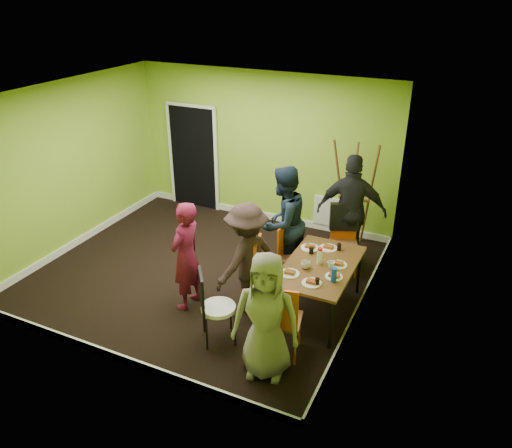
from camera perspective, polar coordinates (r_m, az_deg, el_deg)
The scene contains 28 objects.
ground at distance 8.02m, azimuth -5.91°, elevation -5.49°, with size 5.00×5.00×0.00m, color black.
room_walls at distance 7.60m, azimuth -6.24°, elevation 1.06°, with size 5.04×4.54×2.82m.
dining_table at distance 6.80m, azimuth 7.32°, elevation -5.01°, with size 0.90×1.50×0.75m.
chair_left_far at distance 7.48m, azimuth 3.80°, elevation -3.16°, with size 0.40×0.40×0.95m.
chair_left_near at distance 6.86m, azimuth 1.17°, elevation -5.40°, with size 0.54×0.53×1.07m.
chair_back_end at distance 7.88m, azimuth 10.04°, elevation -0.03°, with size 0.60×0.64×1.08m.
chair_front_end at distance 6.01m, azimuth 2.96°, elevation -10.61°, with size 0.52×0.52×1.06m.
chair_bentwood at distance 6.32m, azimuth -5.00°, elevation -9.01°, with size 0.55×0.55×1.02m.
easel at distance 8.45m, azimuth 11.07°, elevation 3.09°, with size 0.77×0.72×1.92m.
plate_near_left at distance 7.15m, azimuth 6.19°, elevation -2.71°, with size 0.26×0.26×0.01m, color white.
plate_near_right at distance 6.53m, azimuth 3.87°, elevation -5.67°, with size 0.26×0.26×0.01m, color white.
plate_far_back at distance 7.18m, azimuth 8.27°, elevation -2.73°, with size 0.26×0.26×0.01m, color white.
plate_far_front at distance 6.36m, azimuth 6.38°, elevation -6.72°, with size 0.25×0.25×0.01m, color white.
plate_wall_back at distance 6.79m, azimuth 9.34°, elevation -4.62°, with size 0.25×0.25×0.01m, color white.
plate_wall_front at distance 6.52m, azimuth 8.90°, elevation -5.97°, with size 0.23×0.23×0.01m, color white.
thermos at distance 6.74m, azimuth 7.27°, elevation -3.75°, with size 0.07×0.07×0.20m, color white.
blue_bottle at distance 6.38m, azimuth 8.89°, elevation -5.78°, with size 0.07×0.07×0.20m, color #1846B8.
orange_bottle at distance 6.97m, azimuth 7.29°, elevation -3.28°, with size 0.04×0.04×0.08m, color #E65C15.
glass_mid at distance 7.00m, azimuth 6.34°, elevation -3.00°, with size 0.07×0.07×0.10m, color black.
glass_back at distance 7.14m, azimuth 9.46°, elevation -2.59°, with size 0.06×0.06×0.10m, color black.
glass_front at distance 6.32m, azimuth 7.01°, elevation -6.54°, with size 0.06×0.06×0.09m, color black.
cup_a at distance 6.65m, azimuth 5.70°, elevation -4.66°, with size 0.12×0.12×0.10m, color white.
cup_b at distance 6.69m, azimuth 8.57°, elevation -4.65°, with size 0.10×0.10×0.10m, color white.
person_standing at distance 6.89m, azimuth -8.00°, elevation -3.66°, with size 0.58×0.38×1.59m, color maroon.
person_left_far at distance 7.53m, azimuth 3.10°, elevation 0.14°, with size 0.87×0.67×1.78m, color #131F31.
person_left_near at distance 6.77m, azimuth -1.08°, elevation -3.96°, with size 1.03×0.59×1.59m, color black.
person_back_end at distance 7.96m, azimuth 10.86°, elevation 1.43°, with size 1.08×0.45×1.85m, color black.
person_front_end at distance 5.69m, azimuth 1.15°, elevation -10.53°, with size 0.77×0.50×1.58m, color gray.
Camera 1 is at (3.63, -5.80, 4.19)m, focal length 35.00 mm.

